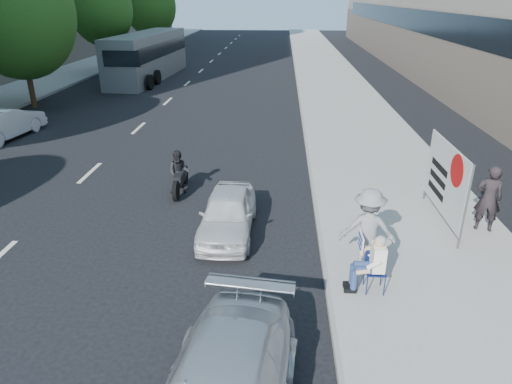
# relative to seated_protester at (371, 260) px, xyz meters

# --- Properties ---
(ground) EXTENTS (160.00, 160.00, 0.00)m
(ground) POSITION_rel_seated_protester_xyz_m (-2.29, -1.19, -0.87)
(ground) COLOR black
(ground) RESTS_ON ground
(near_sidewalk) EXTENTS (5.00, 120.00, 0.15)m
(near_sidewalk) POSITION_rel_seated_protester_xyz_m (1.71, 18.81, -0.80)
(near_sidewalk) COLOR gray
(near_sidewalk) RESTS_ON ground
(far_sidewalk) EXTENTS (4.50, 120.00, 0.15)m
(far_sidewalk) POSITION_rel_seated_protester_xyz_m (-19.04, 18.81, -0.80)
(far_sidewalk) COLOR gray
(far_sidewalk) RESTS_ON ground
(tree_far_c) EXTENTS (6.00, 6.00, 8.47)m
(tree_far_c) POSITION_rel_seated_protester_xyz_m (-15.99, 16.81, 4.15)
(tree_far_c) COLOR #382616
(tree_far_c) RESTS_ON ground
(tree_far_d) EXTENTS (4.80, 4.80, 7.65)m
(tree_far_d) POSITION_rel_seated_protester_xyz_m (-15.99, 28.81, 4.01)
(tree_far_d) COLOR #382616
(tree_far_d) RESTS_ON ground
(tree_far_e) EXTENTS (5.40, 5.40, 7.89)m
(tree_far_e) POSITION_rel_seated_protester_xyz_m (-15.99, 42.81, 3.91)
(tree_far_e) COLOR #382616
(tree_far_e) RESTS_ON ground
(seated_protester) EXTENTS (0.83, 1.12, 1.31)m
(seated_protester) POSITION_rel_seated_protester_xyz_m (0.00, 0.00, 0.00)
(seated_protester) COLOR navy
(seated_protester) RESTS_ON near_sidewalk
(jogger) EXTENTS (1.29, 0.80, 1.92)m
(jogger) POSITION_rel_seated_protester_xyz_m (0.07, 0.93, 0.24)
(jogger) COLOR gray
(jogger) RESTS_ON near_sidewalk
(pedestrian_woman) EXTENTS (0.75, 0.58, 1.81)m
(pedestrian_woman) POSITION_rel_seated_protester_xyz_m (3.51, 2.91, 0.18)
(pedestrian_woman) COLOR black
(pedestrian_woman) RESTS_ON near_sidewalk
(protest_banner) EXTENTS (0.08, 3.06, 2.20)m
(protest_banner) POSITION_rel_seated_protester_xyz_m (2.49, 3.33, 0.53)
(protest_banner) COLOR #4C4C4C
(protest_banner) RESTS_ON near_sidewalk
(white_sedan_near) EXTENTS (1.42, 3.44, 1.16)m
(white_sedan_near) POSITION_rel_seated_protester_xyz_m (-3.29, 2.62, -0.29)
(white_sedan_near) COLOR silver
(white_sedan_near) RESTS_ON ground
(white_sedan_mid) EXTENTS (2.01, 4.34, 1.38)m
(white_sedan_mid) POSITION_rel_seated_protester_xyz_m (-14.21, 10.80, -0.18)
(white_sedan_mid) COLOR silver
(white_sedan_mid) RESTS_ON ground
(motorcycle) EXTENTS (0.71, 2.04, 1.42)m
(motorcycle) POSITION_rel_seated_protester_xyz_m (-5.14, 5.23, -0.24)
(motorcycle) COLOR black
(motorcycle) RESTS_ON ground
(bus) EXTENTS (3.31, 12.19, 3.30)m
(bus) POSITION_rel_seated_protester_xyz_m (-12.07, 26.91, 0.76)
(bus) COLOR slate
(bus) RESTS_ON ground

